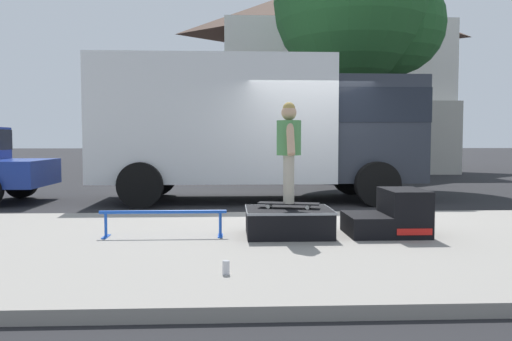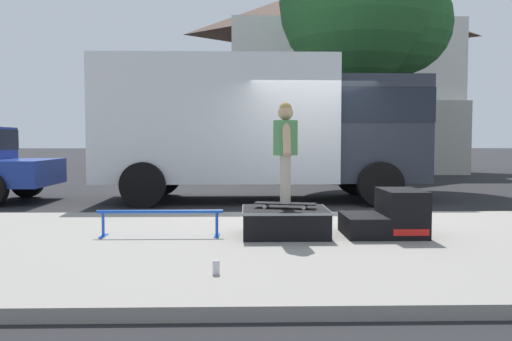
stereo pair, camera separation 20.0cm
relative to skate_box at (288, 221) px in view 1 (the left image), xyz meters
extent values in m
plane|color=black|center=(0.87, 2.68, -0.31)|extent=(140.00, 140.00, 0.00)
cube|color=gray|center=(0.87, -0.32, -0.25)|extent=(50.00, 5.00, 0.12)
cube|color=black|center=(0.00, 0.00, -0.01)|extent=(1.06, 0.84, 0.35)
cube|color=gray|center=(0.00, 0.00, 0.14)|extent=(1.08, 0.86, 0.03)
cube|color=black|center=(0.99, 0.00, -0.05)|extent=(0.49, 0.81, 0.26)
cube|color=black|center=(1.49, 0.00, 0.11)|extent=(0.49, 0.81, 0.58)
cube|color=red|center=(1.49, -0.41, -0.08)|extent=(0.43, 0.01, 0.08)
cylinder|color=blue|center=(-1.58, -0.01, 0.13)|extent=(1.59, 0.04, 0.04)
cylinder|color=blue|center=(-2.29, -0.01, -0.03)|extent=(0.04, 0.04, 0.31)
cube|color=blue|center=(-2.29, -0.01, -0.18)|extent=(0.06, 0.28, 0.01)
cylinder|color=blue|center=(-0.87, -0.01, -0.03)|extent=(0.04, 0.04, 0.31)
cube|color=blue|center=(-0.87, -0.01, -0.18)|extent=(0.06, 0.28, 0.01)
cube|color=black|center=(0.00, 0.04, 0.22)|extent=(0.81, 0.38, 0.02)
cylinder|color=silver|center=(0.27, 0.06, 0.19)|extent=(0.06, 0.04, 0.05)
cylinder|color=silver|center=(0.23, -0.11, 0.19)|extent=(0.06, 0.04, 0.05)
cylinder|color=silver|center=(-0.22, 0.18, 0.19)|extent=(0.06, 0.04, 0.05)
cylinder|color=silver|center=(-0.26, 0.01, 0.19)|extent=(0.06, 0.04, 0.05)
cylinder|color=#B7AD99|center=(0.00, 0.11, 0.53)|extent=(0.12, 0.12, 0.61)
cylinder|color=#B7AD99|center=(0.00, -0.04, 0.53)|extent=(0.12, 0.12, 0.61)
cylinder|color=#4C8C4C|center=(0.00, 0.04, 1.06)|extent=(0.31, 0.31, 0.44)
cylinder|color=tan|center=(0.00, 0.23, 1.04)|extent=(0.10, 0.27, 0.42)
cylinder|color=tan|center=(0.00, -0.16, 1.04)|extent=(0.10, 0.27, 0.42)
sphere|color=tan|center=(0.00, 0.04, 1.37)|extent=(0.19, 0.19, 0.19)
sphere|color=tan|center=(0.00, 0.04, 1.43)|extent=(0.16, 0.16, 0.16)
cylinder|color=silver|center=(-0.78, -1.89, -0.12)|extent=(0.07, 0.07, 0.12)
cylinder|color=silver|center=(-0.78, -1.89, -0.06)|extent=(0.06, 0.06, 0.00)
cube|color=silver|center=(-1.10, 4.88, 1.44)|extent=(5.00, 2.35, 2.60)
cube|color=#282D38|center=(2.35, 4.88, 1.24)|extent=(1.90, 2.16, 2.20)
cube|color=black|center=(2.35, 4.88, 1.73)|extent=(1.92, 2.19, 0.70)
cylinder|color=black|center=(2.19, 6.05, 0.14)|extent=(0.90, 0.28, 0.90)
cylinder|color=black|center=(2.19, 3.70, 0.14)|extent=(0.90, 0.28, 0.90)
cylinder|color=black|center=(-2.50, 6.05, 0.14)|extent=(0.90, 0.28, 0.90)
cylinder|color=black|center=(-2.50, 3.70, 0.14)|extent=(0.90, 0.28, 0.90)
cube|color=#1E3899|center=(-5.18, 4.72, 0.33)|extent=(1.10, 1.85, 0.55)
cylinder|color=black|center=(-5.55, 5.64, 0.05)|extent=(0.72, 0.24, 0.72)
cylinder|color=brown|center=(2.71, 8.40, 1.56)|extent=(0.56, 0.56, 3.73)
sphere|color=#235628|center=(2.71, 8.40, 4.88)|extent=(4.46, 4.46, 4.46)
sphere|color=#235628|center=(3.94, 8.40, 4.32)|extent=(2.90, 2.90, 2.90)
cube|color=silver|center=(3.53, 17.10, 2.69)|extent=(9.00, 7.50, 6.00)
cube|color=#B2ADA3|center=(3.53, 13.10, 1.09)|extent=(9.00, 0.50, 2.80)
pyramid|color=#473328|center=(3.53, 17.10, 6.89)|extent=(9.54, 7.95, 2.40)
camera|label=1|loc=(-0.73, -6.57, 1.04)|focal=36.75mm
camera|label=2|loc=(-0.53, -6.58, 1.04)|focal=36.75mm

